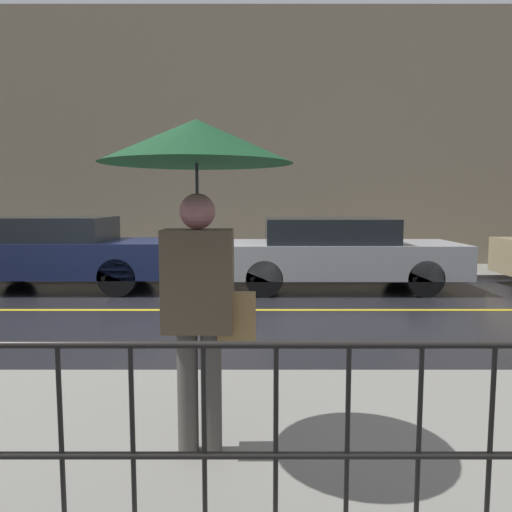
# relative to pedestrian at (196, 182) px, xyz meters

# --- Properties ---
(ground_plane) EXTENTS (80.00, 80.00, 0.00)m
(ground_plane) POSITION_rel_pedestrian_xyz_m (-1.72, 4.78, -1.84)
(ground_plane) COLOR black
(sidewalk_far) EXTENTS (28.00, 2.06, 0.11)m
(sidewalk_far) POSITION_rel_pedestrian_xyz_m (-1.72, 9.00, -1.79)
(sidewalk_far) COLOR gray
(sidewalk_far) RESTS_ON ground_plane
(lane_marking) EXTENTS (25.20, 0.12, 0.01)m
(lane_marking) POSITION_rel_pedestrian_xyz_m (-1.72, 4.78, -1.84)
(lane_marking) COLOR gold
(lane_marking) RESTS_ON ground_plane
(building_storefront) EXTENTS (28.00, 0.30, 6.69)m
(building_storefront) POSITION_rel_pedestrian_xyz_m (-1.72, 10.17, 1.50)
(building_storefront) COLOR gray
(building_storefront) RESTS_ON ground_plane
(pedestrian) EXTENTS (1.18, 1.18, 2.11)m
(pedestrian) POSITION_rel_pedestrian_xyz_m (0.00, 0.00, 0.00)
(pedestrian) COLOR #4C4742
(pedestrian) RESTS_ON sidewalk_near
(car_navy) EXTENTS (4.15, 1.84, 1.44)m
(car_navy) POSITION_rel_pedestrian_xyz_m (-3.51, 6.76, -1.09)
(car_navy) COLOR #19234C
(car_navy) RESTS_ON ground_plane
(car_silver) EXTENTS (4.74, 1.88, 1.41)m
(car_silver) POSITION_rel_pedestrian_xyz_m (1.93, 6.76, -1.10)
(car_silver) COLOR #B2B5BA
(car_silver) RESTS_ON ground_plane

